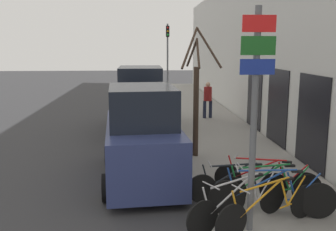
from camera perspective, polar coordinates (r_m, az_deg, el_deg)
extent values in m
plane|color=#333335|center=(13.79, -3.14, -3.43)|extent=(80.00, 80.00, 0.00)
cube|color=gray|center=(16.75, 5.62, -0.73)|extent=(3.20, 32.00, 0.15)
cube|color=silver|center=(16.82, 11.79, 10.04)|extent=(0.20, 32.00, 6.50)
cube|color=black|center=(10.46, 21.04, -0.90)|extent=(0.03, 1.74, 2.44)
cube|color=black|center=(12.75, 16.30, 1.30)|extent=(0.03, 1.74, 2.44)
cube|color=black|center=(15.11, 13.02, 2.82)|extent=(0.03, 1.74, 2.44)
cylinder|color=#595B60|center=(6.38, 12.94, -1.19)|extent=(0.11, 0.11, 3.79)
cube|color=red|center=(6.20, 13.74, 13.47)|extent=(0.54, 0.02, 0.26)
cube|color=#19591E|center=(6.19, 13.60, 10.31)|extent=(0.56, 0.02, 0.30)
cube|color=navy|center=(6.20, 13.47, 7.22)|extent=(0.57, 0.02, 0.25)
cylinder|color=black|center=(6.44, 9.62, -15.79)|extent=(0.59, 0.31, 0.64)
cylinder|color=black|center=(7.56, 19.92, -12.21)|extent=(0.59, 0.31, 0.64)
cylinder|color=orange|center=(6.72, 14.03, -12.06)|extent=(0.88, 0.45, 0.53)
cylinder|color=orange|center=(6.69, 14.65, -10.11)|extent=(1.02, 0.51, 0.08)
cylinder|color=orange|center=(7.10, 17.32, -11.19)|extent=(0.20, 0.12, 0.46)
cylinder|color=orange|center=(7.34, 18.38, -12.61)|extent=(0.55, 0.29, 0.08)
cylinder|color=orange|center=(7.32, 18.94, -10.82)|extent=(0.42, 0.22, 0.52)
cylinder|color=orange|center=(6.38, 10.31, -13.39)|extent=(0.20, 0.12, 0.56)
cube|color=black|center=(7.07, 17.91, -9.18)|extent=(0.21, 0.16, 0.04)
cylinder|color=#99999E|center=(6.33, 10.99, -10.94)|extent=(0.21, 0.41, 0.02)
cylinder|color=black|center=(6.51, 5.26, -15.39)|extent=(0.59, 0.34, 0.65)
cylinder|color=black|center=(7.58, 15.63, -11.89)|extent=(0.59, 0.34, 0.65)
cylinder|color=#B7B7BC|center=(6.76, 9.64, -11.69)|extent=(0.85, 0.48, 0.53)
cylinder|color=#B7B7BC|center=(6.73, 10.24, -9.74)|extent=(0.98, 0.56, 0.08)
cylinder|color=#B7B7BC|center=(7.13, 12.97, -10.84)|extent=(0.20, 0.13, 0.47)
cylinder|color=#B7B7BC|center=(7.36, 14.07, -12.28)|extent=(0.54, 0.31, 0.08)
cylinder|color=#B7B7BC|center=(7.34, 14.61, -10.49)|extent=(0.40, 0.24, 0.52)
cylinder|color=#B7B7BC|center=(6.44, 5.91, -12.99)|extent=(0.19, 0.12, 0.56)
cube|color=black|center=(7.10, 13.53, -8.83)|extent=(0.21, 0.17, 0.04)
cylinder|color=#99999E|center=(6.39, 6.56, -10.55)|extent=(0.23, 0.40, 0.02)
cylinder|color=black|center=(7.31, 8.97, -12.28)|extent=(0.69, 0.14, 0.69)
cylinder|color=black|center=(7.62, 21.94, -11.97)|extent=(0.69, 0.14, 0.69)
cylinder|color=#1E4799|center=(7.27, 14.07, -9.90)|extent=(0.94, 0.18, 0.57)
cylinder|color=#1E4799|center=(7.20, 14.82, -8.08)|extent=(1.08, 0.21, 0.09)
cylinder|color=#1E4799|center=(7.38, 18.31, -10.01)|extent=(0.20, 0.07, 0.50)
cylinder|color=#1E4799|center=(7.53, 19.77, -11.88)|extent=(0.59, 0.12, 0.08)
cylinder|color=#1E4799|center=(7.47, 20.52, -10.13)|extent=(0.44, 0.10, 0.55)
cylinder|color=#1E4799|center=(7.21, 9.71, -10.12)|extent=(0.20, 0.06, 0.60)
cube|color=black|center=(7.32, 19.07, -8.07)|extent=(0.21, 0.11, 0.04)
cylinder|color=#99999E|center=(7.12, 10.46, -7.90)|extent=(0.09, 0.44, 0.02)
cylinder|color=black|center=(7.66, 9.57, -11.42)|extent=(0.64, 0.05, 0.64)
cylinder|color=black|center=(8.19, 20.42, -10.51)|extent=(0.64, 0.05, 0.64)
cylinder|color=#197233|center=(7.73, 13.91, -9.08)|extent=(0.88, 0.05, 0.52)
cylinder|color=#197233|center=(7.68, 14.54, -7.48)|extent=(1.02, 0.05, 0.08)
cylinder|color=#197233|center=(7.91, 17.43, -8.98)|extent=(0.19, 0.04, 0.46)
cylinder|color=#197233|center=(8.07, 18.64, -10.53)|extent=(0.55, 0.04, 0.08)
cylinder|color=#197233|center=(8.02, 19.26, -8.99)|extent=(0.41, 0.04, 0.51)
cylinder|color=#197233|center=(7.59, 10.21, -9.49)|extent=(0.19, 0.04, 0.55)
cube|color=black|center=(7.86, 18.06, -7.27)|extent=(0.20, 0.08, 0.04)
cylinder|color=#99999E|center=(7.52, 10.86, -7.52)|extent=(0.03, 0.44, 0.02)
cylinder|color=black|center=(7.78, 5.24, -11.08)|extent=(0.61, 0.04, 0.61)
cylinder|color=black|center=(8.13, 15.81, -10.47)|extent=(0.61, 0.04, 0.61)
cylinder|color=black|center=(7.78, 9.38, -8.95)|extent=(0.84, 0.04, 0.50)
cylinder|color=black|center=(7.73, 9.96, -7.43)|extent=(0.97, 0.05, 0.08)
cylinder|color=black|center=(7.91, 12.82, -8.93)|extent=(0.18, 0.04, 0.44)
cylinder|color=black|center=(8.04, 14.05, -10.45)|extent=(0.52, 0.03, 0.07)
cylinder|color=black|center=(7.99, 14.63, -8.98)|extent=(0.39, 0.03, 0.49)
cylinder|color=black|center=(7.70, 5.82, -9.26)|extent=(0.18, 0.03, 0.53)
cube|color=black|center=(7.86, 13.42, -7.29)|extent=(0.20, 0.08, 0.04)
cylinder|color=#99999E|center=(7.63, 6.41, -7.40)|extent=(0.03, 0.44, 0.02)
cylinder|color=black|center=(8.48, 9.12, -9.34)|extent=(0.57, 0.27, 0.60)
cylinder|color=black|center=(8.39, 20.31, -10.10)|extent=(0.57, 0.27, 0.60)
cylinder|color=red|center=(8.32, 13.36, -7.86)|extent=(0.85, 0.39, 0.50)
cylinder|color=red|center=(8.25, 13.99, -6.51)|extent=(0.99, 0.45, 0.08)
cylinder|color=red|center=(8.30, 17.02, -8.25)|extent=(0.19, 0.11, 0.44)
cylinder|color=red|center=(8.38, 18.35, -9.85)|extent=(0.54, 0.25, 0.07)
cylinder|color=red|center=(8.31, 19.00, -8.51)|extent=(0.41, 0.19, 0.49)
cylinder|color=red|center=(8.39, 9.72, -7.74)|extent=(0.19, 0.11, 0.52)
cube|color=black|center=(8.23, 17.68, -6.76)|extent=(0.22, 0.15, 0.04)
cylinder|color=#99999E|center=(8.30, 10.34, -6.10)|extent=(0.19, 0.41, 0.02)
cube|color=navy|center=(9.40, -3.99, -4.99)|extent=(1.99, 4.25, 1.28)
cube|color=black|center=(9.00, -4.00, 1.51)|extent=(1.68, 2.25, 0.93)
cylinder|color=black|center=(10.75, -9.01, -5.87)|extent=(0.26, 0.63, 0.61)
cylinder|color=black|center=(10.85, 0.07, -5.59)|extent=(0.26, 0.63, 0.61)
cylinder|color=black|center=(8.32, -9.26, -10.81)|extent=(0.26, 0.63, 0.61)
cylinder|color=black|center=(8.44, 2.58, -10.35)|extent=(0.26, 0.63, 0.61)
cube|color=black|center=(14.90, -4.17, 0.95)|extent=(1.80, 4.68, 1.35)
cube|color=black|center=(14.56, -4.23, 5.42)|extent=(1.62, 2.44, 1.01)
cylinder|color=black|center=(16.44, -7.25, -0.08)|extent=(0.22, 0.65, 0.65)
cylinder|color=black|center=(16.44, -1.01, -0.01)|extent=(0.22, 0.65, 0.65)
cylinder|color=black|center=(13.61, -7.94, -2.31)|extent=(0.22, 0.65, 0.65)
cylinder|color=black|center=(13.60, -0.38, -2.22)|extent=(0.22, 0.65, 0.65)
cylinder|color=#1E2338|center=(16.82, 5.60, 0.93)|extent=(0.15, 0.15, 0.78)
cylinder|color=#1E2338|center=(16.91, 6.49, 0.97)|extent=(0.15, 0.15, 0.78)
cylinder|color=maroon|center=(16.76, 6.09, 3.31)|extent=(0.36, 0.36, 0.62)
sphere|color=tan|center=(16.72, 6.12, 4.72)|extent=(0.21, 0.21, 0.21)
cylinder|color=#3D2D23|center=(10.82, 4.27, 0.52)|extent=(0.16, 0.16, 2.59)
cylinder|color=#3D2D23|center=(10.43, 6.26, 10.24)|extent=(0.67, 0.64, 1.11)
cylinder|color=#3D2D23|center=(10.21, 3.33, 10.31)|extent=(0.58, 0.91, 1.12)
cylinder|color=#3D2D23|center=(10.92, 3.65, 9.43)|extent=(0.27, 0.63, 0.78)
cylinder|color=#3D2D23|center=(10.32, 4.60, 9.46)|extent=(0.09, 0.73, 0.82)
cylinder|color=#595B60|center=(22.73, -0.07, 8.16)|extent=(0.10, 0.10, 4.50)
cube|color=black|center=(22.63, -0.05, 12.71)|extent=(0.20, 0.16, 0.64)
sphere|color=red|center=(22.55, -0.03, 13.22)|extent=(0.11, 0.11, 0.11)
sphere|color=orange|center=(22.55, -0.03, 12.71)|extent=(0.11, 0.11, 0.11)
sphere|color=green|center=(22.54, -0.03, 12.21)|extent=(0.11, 0.11, 0.11)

